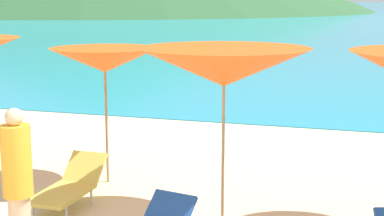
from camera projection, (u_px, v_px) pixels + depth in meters
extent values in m
cube|color=beige|center=(246.00, 123.00, 14.71)|extent=(50.00, 100.00, 0.30)
cube|color=teal|center=(362.00, 6.00, 220.74)|extent=(650.00, 440.00, 0.02)
cylinder|color=#9E7F59|center=(106.00, 119.00, 9.36)|extent=(0.04, 0.04, 2.11)
cone|color=#EF5614|center=(105.00, 60.00, 9.18)|extent=(1.88, 1.88, 0.39)
sphere|color=#9E7F59|center=(105.00, 52.00, 9.15)|extent=(0.07, 0.07, 0.07)
cylinder|color=#9E7F59|center=(223.00, 141.00, 7.70)|extent=(0.04, 0.04, 2.23)
cone|color=#EF5614|center=(224.00, 67.00, 7.51)|extent=(2.33, 2.33, 0.51)
sphere|color=#9E7F59|center=(224.00, 55.00, 7.48)|extent=(0.07, 0.07, 0.07)
cube|color=#1E478C|center=(170.00, 209.00, 7.24)|extent=(0.67, 0.49, 0.35)
cube|color=#D8BF4C|center=(61.00, 194.00, 8.16)|extent=(0.63, 1.04, 0.05)
cube|color=#D8BF4C|center=(85.00, 168.00, 8.79)|extent=(0.59, 0.44, 0.41)
cylinder|color=silver|center=(33.00, 209.00, 7.97)|extent=(0.04, 0.04, 0.24)
cylinder|color=silver|center=(66.00, 214.00, 7.82)|extent=(0.04, 0.04, 0.24)
cylinder|color=silver|center=(60.00, 193.00, 8.64)|extent=(0.04, 0.04, 0.24)
cylinder|color=silver|center=(91.00, 197.00, 8.49)|extent=(0.04, 0.04, 0.24)
cylinder|color=orange|center=(17.00, 161.00, 6.83)|extent=(0.35, 0.35, 0.86)
sphere|color=#DBAA84|center=(14.00, 117.00, 6.73)|extent=(0.22, 0.22, 0.22)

